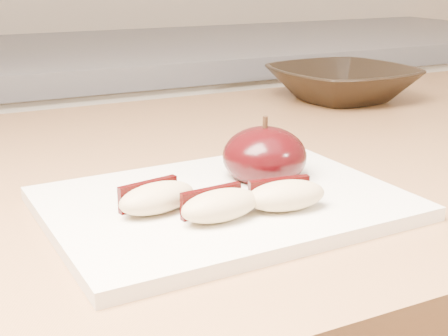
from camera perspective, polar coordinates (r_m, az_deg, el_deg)
name	(u,v)px	position (r m, az deg, el deg)	size (l,w,h in m)	color
back_cabinet	(69,263)	(1.43, -13.97, -8.42)	(2.40, 0.62, 0.94)	silver
cutting_board	(224,203)	(0.52, 0.00, -3.25)	(0.28, 0.21, 0.01)	white
apple_half	(264,156)	(0.56, 3.72, 1.08)	(0.09, 0.09, 0.06)	black
apple_wedge_a	(156,197)	(0.48, -6.22, -2.69)	(0.07, 0.04, 0.02)	tan
apple_wedge_b	(219,205)	(0.46, -0.43, -3.40)	(0.07, 0.04, 0.02)	tan
apple_wedge_c	(285,195)	(0.49, 5.62, -2.48)	(0.07, 0.04, 0.02)	tan
bowl	(342,83)	(0.96, 10.72, 7.62)	(0.21, 0.21, 0.05)	black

